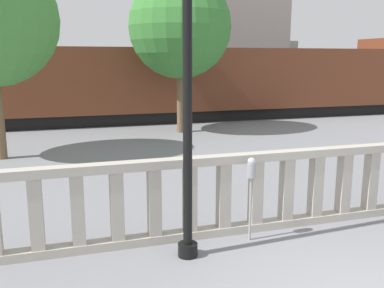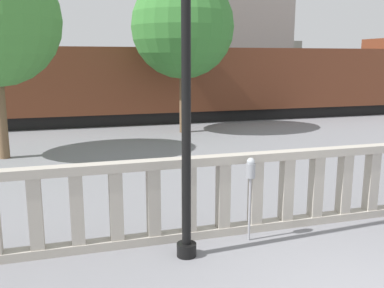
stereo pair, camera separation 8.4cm
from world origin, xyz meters
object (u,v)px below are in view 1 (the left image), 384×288
Objects in this scene: train_near at (196,82)px; train_far at (170,71)px; lamppost at (187,52)px; parking_meter at (251,176)px; tree_right at (180,27)px.

train_far reaches higher than train_near.
lamppost is 0.20× the size of train_near.
train_near reaches higher than parking_meter.
train_far is 17.29m from tree_right.
tree_right is (2.92, 10.73, 1.13)m from lamppost.
tree_right is (-1.79, -3.59, 2.34)m from train_near.
train_far reaches higher than parking_meter.
lamppost is 2.25m from parking_meter.
lamppost is at bearing -167.14° from parking_meter.
parking_meter is at bearing -104.25° from train_near.
parking_meter is at bearing -99.66° from tree_right.
lamppost reaches higher than parking_meter.
lamppost is 3.97× the size of parking_meter.
train_near is at bearing -98.87° from train_far.
tree_right reaches higher than train_near.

